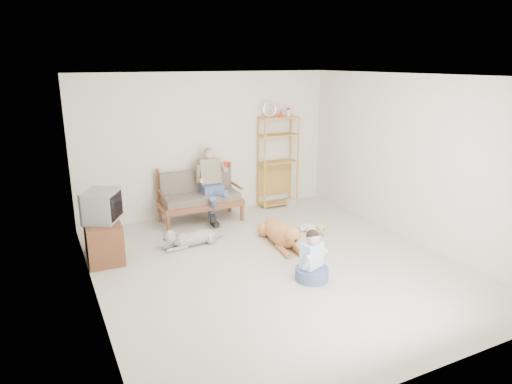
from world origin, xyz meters
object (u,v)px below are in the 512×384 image
golden_retriever (281,234)px  tv_stand (103,240)px  loveseat (199,195)px  etagere (278,161)px

golden_retriever → tv_stand: bearing=171.4°
loveseat → tv_stand: 2.14m
loveseat → tv_stand: loveseat is taller
loveseat → tv_stand: size_ratio=1.65×
etagere → tv_stand: (-3.64, -1.18, -0.64)m
etagere → loveseat: bearing=-174.3°
etagere → tv_stand: 3.88m
etagere → tv_stand: bearing=-162.1°
loveseat → tv_stand: (-1.88, -1.00, -0.19)m
loveseat → tv_stand: bearing=-151.0°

